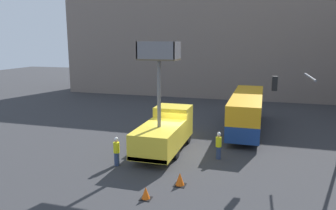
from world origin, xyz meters
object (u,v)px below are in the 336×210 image
(city_bus, at_px, (247,109))
(traffic_light_pole, at_px, (316,102))
(utility_truck, at_px, (165,129))
(traffic_cone_near_truck, at_px, (146,193))
(traffic_cone_mid_road, at_px, (180,179))
(road_worker_directing, at_px, (219,145))
(road_worker_near_truck, at_px, (117,151))

(city_bus, relative_size, traffic_light_pole, 1.96)
(utility_truck, height_order, traffic_light_pole, utility_truck)
(traffic_cone_near_truck, bearing_deg, city_bus, 74.47)
(traffic_light_pole, xyz_separation_m, traffic_cone_near_truck, (-8.34, -7.18, -3.67))
(traffic_cone_mid_road, bearing_deg, city_bus, 77.44)
(city_bus, bearing_deg, road_worker_directing, 173.30)
(traffic_cone_near_truck, xyz_separation_m, traffic_cone_mid_road, (1.22, 1.95, 0.04))
(road_worker_directing, relative_size, traffic_cone_mid_road, 2.56)
(city_bus, height_order, traffic_light_pole, traffic_light_pole)
(utility_truck, relative_size, traffic_cone_mid_road, 10.62)
(utility_truck, relative_size, road_worker_near_truck, 4.15)
(road_worker_directing, height_order, traffic_cone_near_truck, road_worker_directing)
(city_bus, xyz_separation_m, traffic_cone_near_truck, (-3.96, -14.25, -1.55))
(road_worker_directing, xyz_separation_m, traffic_cone_mid_road, (-1.41, -4.58, -0.57))
(road_worker_directing, bearing_deg, city_bus, -138.22)
(road_worker_near_truck, distance_m, road_worker_directing, 6.55)
(city_bus, relative_size, road_worker_near_truck, 6.23)
(traffic_cone_near_truck, height_order, traffic_cone_mid_road, traffic_cone_mid_road)
(city_bus, distance_m, road_worker_near_truck, 12.88)
(traffic_light_pole, bearing_deg, road_worker_directing, -173.48)
(road_worker_near_truck, relative_size, road_worker_directing, 1.00)
(road_worker_directing, bearing_deg, road_worker_near_truck, -12.08)
(traffic_light_pole, xyz_separation_m, traffic_cone_mid_road, (-7.12, -5.23, -3.63))
(road_worker_near_truck, bearing_deg, traffic_light_pole, 115.16)
(traffic_cone_near_truck, bearing_deg, traffic_cone_mid_road, 58.01)
(traffic_light_pole, bearing_deg, traffic_cone_mid_road, -143.68)
(traffic_cone_mid_road, bearing_deg, traffic_light_pole, 36.32)
(traffic_light_pole, bearing_deg, traffic_cone_near_truck, -139.25)
(utility_truck, bearing_deg, traffic_cone_near_truck, -80.60)
(road_worker_directing, relative_size, traffic_cone_near_truck, 2.92)
(road_worker_near_truck, bearing_deg, road_worker_directing, 124.43)
(city_bus, height_order, road_worker_directing, city_bus)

